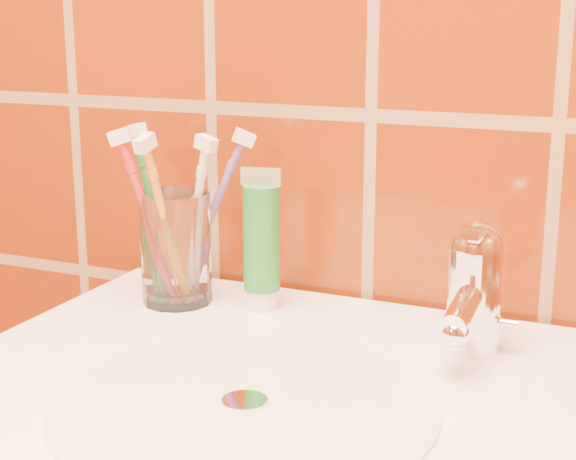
% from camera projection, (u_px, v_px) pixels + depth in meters
% --- Properties ---
extents(glass_tumbler, '(0.08, 0.08, 0.12)m').
position_uv_depth(glass_tumbler, '(176.00, 248.00, 0.90)').
color(glass_tumbler, white).
rests_on(glass_tumbler, pedestal_sink).
extents(toothpaste_tube, '(0.04, 0.04, 0.15)m').
position_uv_depth(toothpaste_tube, '(262.00, 244.00, 0.88)').
color(toothpaste_tube, white).
rests_on(toothpaste_tube, pedestal_sink).
extents(faucet, '(0.05, 0.11, 0.12)m').
position_uv_depth(faucet, '(474.00, 284.00, 0.77)').
color(faucet, white).
rests_on(faucet, pedestal_sink).
extents(toothbrush_0, '(0.12, 0.10, 0.19)m').
position_uv_depth(toothbrush_0, '(149.00, 220.00, 0.89)').
color(toothbrush_0, '#B2262E').
rests_on(toothbrush_0, glass_tumbler).
extents(toothbrush_1, '(0.09, 0.08, 0.19)m').
position_uv_depth(toothbrush_1, '(195.00, 221.00, 0.89)').
color(toothbrush_1, silver).
rests_on(toothbrush_1, glass_tumbler).
extents(toothbrush_2, '(0.16, 0.14, 0.19)m').
position_uv_depth(toothbrush_2, '(210.00, 217.00, 0.91)').
color(toothbrush_2, '#75499D').
rests_on(toothbrush_2, glass_tumbler).
extents(toothbrush_3, '(0.15, 0.14, 0.19)m').
position_uv_depth(toothbrush_3, '(157.00, 218.00, 0.92)').
color(toothbrush_3, '#20782C').
rests_on(toothbrush_3, glass_tumbler).
extents(toothbrush_4, '(0.05, 0.13, 0.20)m').
position_uv_depth(toothbrush_4, '(166.00, 224.00, 0.87)').
color(toothbrush_4, '#C58322').
rests_on(toothbrush_4, glass_tumbler).
extents(toothbrush_5, '(0.10, 0.09, 0.19)m').
position_uv_depth(toothbrush_5, '(153.00, 215.00, 0.90)').
color(toothbrush_5, '#20782C').
rests_on(toothbrush_5, glass_tumbler).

